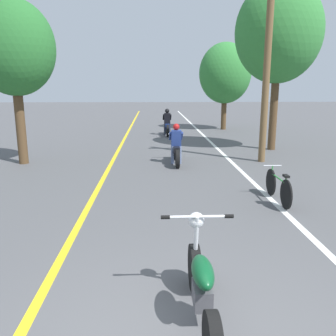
# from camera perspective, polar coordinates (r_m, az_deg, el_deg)

# --- Properties ---
(lane_stripe_center) EXTENTS (0.14, 48.00, 0.01)m
(lane_stripe_center) POSITION_cam_1_polar(r_m,az_deg,el_deg) (15.83, -7.77, 3.25)
(lane_stripe_center) COLOR yellow
(lane_stripe_center) RESTS_ON ground
(lane_stripe_edge) EXTENTS (0.14, 48.00, 0.01)m
(lane_stripe_edge) POSITION_cam_1_polar(r_m,az_deg,el_deg) (16.01, 7.68, 3.36)
(lane_stripe_edge) COLOR white
(lane_stripe_edge) RESTS_ON ground
(utility_pole) EXTENTS (1.10, 0.24, 6.31)m
(utility_pole) POSITION_cam_1_polar(r_m,az_deg,el_deg) (12.98, 15.57, 15.16)
(utility_pole) COLOR brown
(utility_pole) RESTS_ON ground
(roadside_tree_right_near) EXTENTS (3.49, 3.15, 6.77)m
(roadside_tree_right_near) POSITION_cam_1_polar(r_m,az_deg,el_deg) (15.83, 17.33, 20.01)
(roadside_tree_right_near) COLOR #513A23
(roadside_tree_right_near) RESTS_ON ground
(roadside_tree_right_far) EXTENTS (3.17, 2.85, 5.26)m
(roadside_tree_right_far) POSITION_cam_1_polar(r_m,az_deg,el_deg) (22.70, 9.15, 14.75)
(roadside_tree_right_far) COLOR #513A23
(roadside_tree_right_far) RESTS_ON ground
(roadside_tree_left) EXTENTS (2.71, 2.44, 5.43)m
(roadside_tree_left) POSITION_cam_1_polar(r_m,az_deg,el_deg) (13.27, -23.54, 17.14)
(roadside_tree_left) COLOR #513A23
(roadside_tree_left) RESTS_ON ground
(motorcycle_foreground) EXTENTS (0.89, 2.05, 1.10)m
(motorcycle_foreground) POSITION_cam_1_polar(r_m,az_deg,el_deg) (4.24, 5.42, -18.22)
(motorcycle_foreground) COLOR black
(motorcycle_foreground) RESTS_ON ground
(motorcycle_rider_lead) EXTENTS (0.50, 2.02, 1.40)m
(motorcycle_rider_lead) POSITION_cam_1_polar(r_m,az_deg,el_deg) (12.37, 1.32, 3.13)
(motorcycle_rider_lead) COLOR black
(motorcycle_rider_lead) RESTS_ON ground
(motorcycle_rider_far) EXTENTS (0.50, 2.05, 1.46)m
(motorcycle_rider_far) POSITION_cam_1_polar(r_m,az_deg,el_deg) (19.79, -0.14, 6.89)
(motorcycle_rider_far) COLOR black
(motorcycle_rider_far) RESTS_ON ground
(bicycle_parked) EXTENTS (0.44, 1.69, 0.77)m
(bicycle_parked) POSITION_cam_1_polar(r_m,az_deg,el_deg) (8.66, 17.26, -2.90)
(bicycle_parked) COLOR black
(bicycle_parked) RESTS_ON ground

